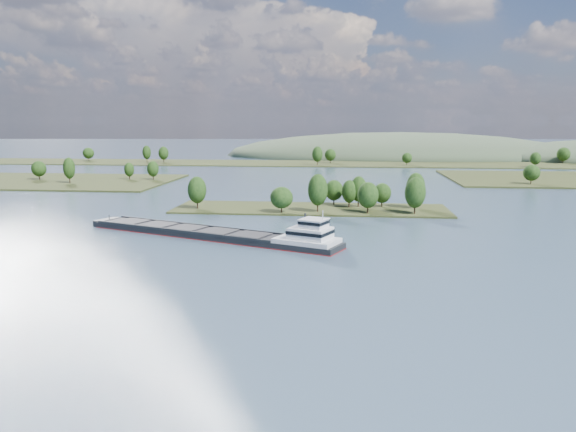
# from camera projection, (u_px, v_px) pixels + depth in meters

# --- Properties ---
(ground) EXTENTS (1800.00, 1800.00, 0.00)m
(ground) POSITION_uv_depth(u_px,v_px,m) (296.00, 245.00, 147.58)
(ground) COLOR #324957
(ground) RESTS_ON ground
(tree_island) EXTENTS (100.00, 30.34, 14.58)m
(tree_island) POSITION_uv_depth(u_px,v_px,m) (328.00, 200.00, 203.57)
(tree_island) COLOR #272E14
(tree_island) RESTS_ON ground
(back_shoreline) EXTENTS (900.00, 60.00, 14.78)m
(back_shoreline) POSITION_uv_depth(u_px,v_px,m) (338.00, 163.00, 421.07)
(back_shoreline) COLOR #272E14
(back_shoreline) RESTS_ON ground
(hill_west) EXTENTS (320.00, 160.00, 44.00)m
(hill_west) POSITION_uv_depth(u_px,v_px,m) (399.00, 156.00, 513.92)
(hill_west) COLOR #374730
(hill_west) RESTS_ON ground
(cargo_barge) EXTENTS (78.01, 39.40, 10.88)m
(cargo_barge) POSITION_uv_depth(u_px,v_px,m) (224.00, 234.00, 155.07)
(cargo_barge) COLOR black
(cargo_barge) RESTS_ON ground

